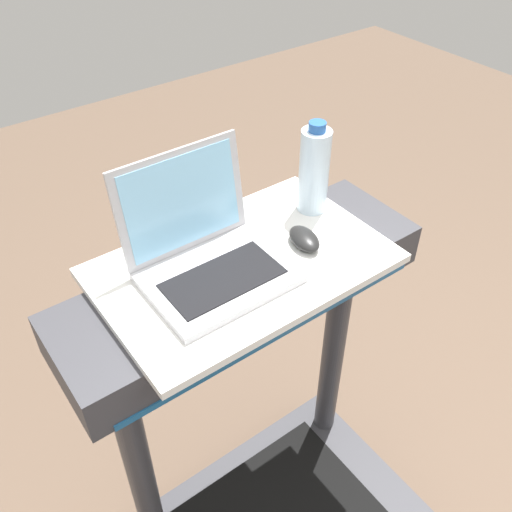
{
  "coord_description": "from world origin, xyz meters",
  "views": [
    {
      "loc": [
        -0.55,
        -0.1,
        1.9
      ],
      "look_at": [
        0.0,
        0.65,
        1.13
      ],
      "focal_mm": 39.48,
      "sensor_mm": 36.0,
      "label": 1
    }
  ],
  "objects": [
    {
      "name": "water_bottle",
      "position": [
        0.26,
        0.77,
        1.19
      ],
      "size": [
        0.07,
        0.07,
        0.24
      ],
      "color": "silver",
      "rests_on": "desk_board"
    },
    {
      "name": "computer_mouse",
      "position": [
        0.15,
        0.67,
        1.09
      ],
      "size": [
        0.08,
        0.11,
        0.03
      ],
      "primitive_type": "ellipsoid",
      "rotation": [
        0.0,
        0.0,
        -0.2
      ],
      "color": "black",
      "rests_on": "desk_board"
    },
    {
      "name": "laptop",
      "position": [
        -0.08,
        0.72,
        1.13
      ],
      "size": [
        0.31,
        0.28,
        0.25
      ],
      "rotation": [
        0.0,
        0.0,
        -0.06
      ],
      "color": "#B7B7BC",
      "rests_on": "desk_board"
    },
    {
      "name": "desk_board",
      "position": [
        0.0,
        0.7,
        1.07
      ],
      "size": [
        0.65,
        0.42,
        0.02
      ],
      "primitive_type": "cube",
      "color": "white",
      "rests_on": "treadmill_base"
    }
  ]
}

